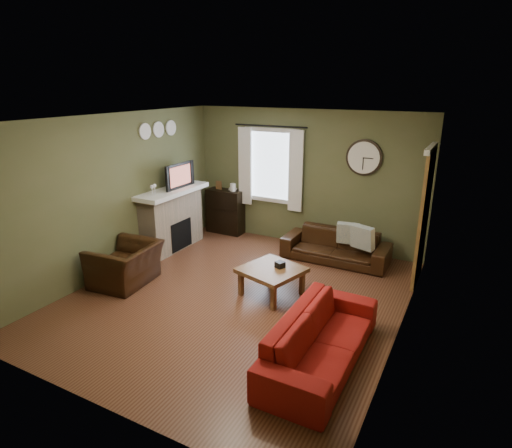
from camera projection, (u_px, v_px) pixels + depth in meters
The scene contains 31 objects.
floor at pixel (238, 297), 6.39m from camera, with size 4.60×5.20×0.00m, color #57311F.
ceiling at pixel (235, 119), 5.58m from camera, with size 4.60×5.20×0.00m, color white.
wall_left at pixel (115, 195), 7.00m from camera, with size 0.00×5.20×2.60m, color #515633.
wall_right at pixel (407, 241), 4.96m from camera, with size 0.00×5.20×2.60m, color #515633.
wall_back at pixel (305, 179), 8.17m from camera, with size 4.60×0.00×2.60m, color #515633.
wall_front at pixel (89, 289), 3.80m from camera, with size 4.60×0.00×2.60m, color #515633.
fireplace at pixel (172, 221), 8.12m from camera, with size 0.40×1.40×1.10m, color tan.
firebox at pixel (181, 235), 8.11m from camera, with size 0.04×0.60×0.55m, color black.
mantel at pixel (172, 191), 7.92m from camera, with size 0.58×1.60×0.08m, color white.
tv at pixel (177, 178), 7.97m from camera, with size 0.60×0.08×0.35m, color black.
tv_screen at pixel (180, 176), 7.91m from camera, with size 0.02×0.62×0.36m, color #994C3F.
medallion_left at pixel (145, 131), 7.37m from camera, with size 0.28×0.28×0.03m, color white.
medallion_mid at pixel (158, 129), 7.66m from camera, with size 0.28×0.28×0.03m, color white.
medallion_right at pixel (171, 128), 7.96m from camera, with size 0.28×0.28×0.03m, color white.
window_pane at pixel (272, 166), 8.40m from camera, with size 1.00×0.02×1.30m, color silver, non-canonical shape.
curtain_rod at pixel (270, 126), 8.07m from camera, with size 0.03×0.03×1.50m, color black.
curtain_left at pixel (245, 166), 8.57m from camera, with size 0.28×0.04×1.55m, color white.
curtain_right at pixel (296, 172), 8.08m from camera, with size 0.28×0.04×1.55m, color white.
wall_clock at pixel (364, 158), 7.48m from camera, with size 0.64×0.06×0.64m, color white, non-canonical shape.
door at pixel (424, 219), 6.61m from camera, with size 0.05×0.90×2.10m, color olive.
bookshelf at pixel (225, 211), 9.03m from camera, with size 0.78×0.33×0.93m, color black, non-canonical shape.
book at pixel (229, 188), 8.94m from camera, with size 0.18×0.24×0.02m, color brown.
sofa_brown at pixel (336, 246), 7.63m from camera, with size 1.87×0.73×0.55m, color black.
pillow_left at pixel (348, 233), 7.46m from camera, with size 0.38×0.11×0.38m, color #98A39A.
pillow_right at pixel (362, 237), 7.26m from camera, with size 0.41×0.12×0.41m, color #98A39A.
sofa_red at pixel (321, 339), 4.82m from camera, with size 2.04×0.80×0.60m, color maroon.
armchair at pixel (126, 264), 6.73m from camera, with size 1.00×0.87×0.65m, color black.
coffee_table at pixel (272, 281), 6.40m from camera, with size 0.81×0.81×0.43m, color brown, non-canonical shape.
tissue_box at pixel (280, 269), 6.37m from camera, with size 0.12×0.12×0.09m, color black.
wine_glass_a at pixel (152, 190), 7.41m from camera, with size 0.06×0.06×0.18m, color white, non-canonical shape.
wine_glass_b at pixel (155, 189), 7.47m from camera, with size 0.07×0.07×0.19m, color white, non-canonical shape.
Camera 1 is at (2.92, -4.93, 3.05)m, focal length 30.00 mm.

